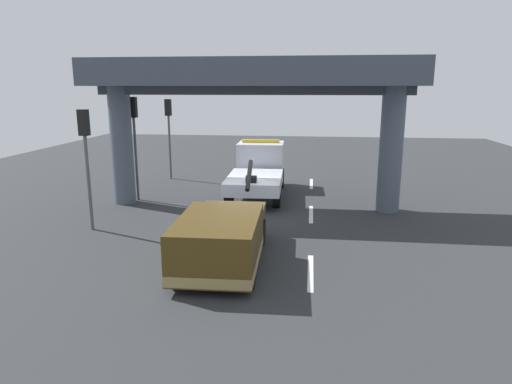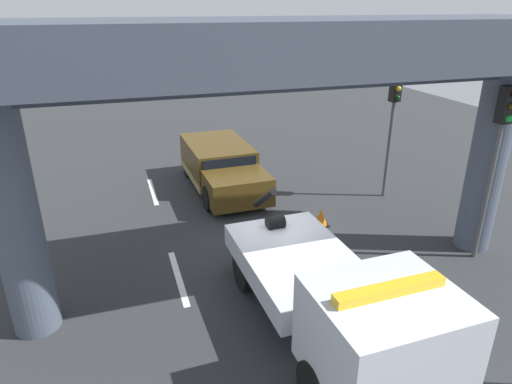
% 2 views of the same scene
% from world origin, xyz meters
% --- Properties ---
extents(ground_plane, '(60.00, 40.00, 0.10)m').
position_xyz_m(ground_plane, '(0.00, 0.00, -0.05)').
color(ground_plane, '#2D3033').
extents(lane_stripe_west, '(2.60, 0.16, 0.01)m').
position_xyz_m(lane_stripe_west, '(-6.00, -2.58, 0.00)').
color(lane_stripe_west, silver).
rests_on(lane_stripe_west, ground).
extents(lane_stripe_mid, '(2.60, 0.16, 0.01)m').
position_xyz_m(lane_stripe_mid, '(0.00, -2.58, 0.00)').
color(lane_stripe_mid, silver).
rests_on(lane_stripe_mid, ground).
extents(lane_stripe_east, '(2.60, 0.16, 0.01)m').
position_xyz_m(lane_stripe_east, '(6.00, -2.58, 0.00)').
color(lane_stripe_east, silver).
rests_on(lane_stripe_east, ground).
extents(tow_truck_white, '(7.28, 2.54, 2.46)m').
position_xyz_m(tow_truck_white, '(3.62, 0.02, 1.20)').
color(tow_truck_white, silver).
rests_on(tow_truck_white, ground).
extents(towed_van_green, '(5.25, 2.32, 1.58)m').
position_xyz_m(towed_van_green, '(-5.69, -0.00, 0.78)').
color(towed_van_green, '#4C3814').
rests_on(towed_van_green, ground).
extents(overpass_structure, '(3.60, 13.50, 6.19)m').
position_xyz_m(overpass_structure, '(0.94, 0.00, 5.19)').
color(overpass_structure, '#4C5666').
rests_on(overpass_structure, ground).
extents(traffic_light_near, '(0.39, 0.32, 4.33)m').
position_xyz_m(traffic_light_near, '(-2.98, 5.37, 3.15)').
color(traffic_light_near, '#515456').
rests_on(traffic_light_near, ground).
extents(traffic_light_far, '(0.39, 0.32, 4.66)m').
position_xyz_m(traffic_light_far, '(1.52, 5.37, 3.38)').
color(traffic_light_far, '#515456').
rests_on(traffic_light_far, ground).
extents(traffic_light_mid, '(0.39, 0.32, 4.44)m').
position_xyz_m(traffic_light_mid, '(6.52, 5.37, 3.23)').
color(traffic_light_mid, '#515456').
rests_on(traffic_light_mid, ground).
extents(traffic_cone_orange, '(0.47, 0.47, 0.55)m').
position_xyz_m(traffic_cone_orange, '(-1.55, 2.16, 0.26)').
color(traffic_cone_orange, orange).
rests_on(traffic_cone_orange, ground).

